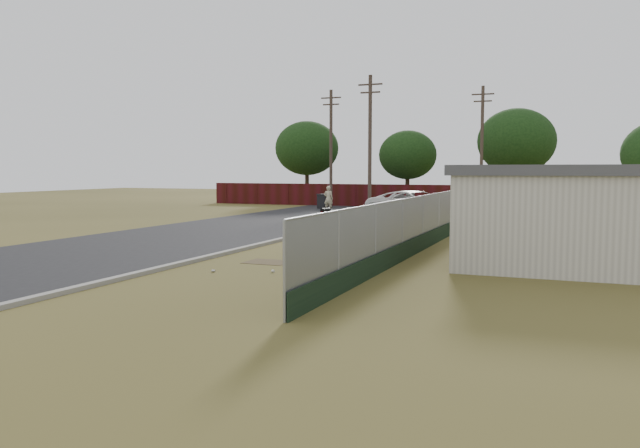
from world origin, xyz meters
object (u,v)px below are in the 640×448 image
at_px(fire_hydrant, 336,272).
at_px(pedestrian, 328,199).
at_px(pickup_truck, 416,206).
at_px(trash_bin, 323,201).
at_px(mailbox, 326,214).

bearing_deg(fire_hydrant, pedestrian, 111.64).
height_order(fire_hydrant, pedestrian, pedestrian).
height_order(pickup_truck, trash_bin, pickup_truck).
height_order(mailbox, pickup_truck, pickup_truck).
bearing_deg(mailbox, fire_hydrant, -67.13).
relative_size(fire_hydrant, pedestrian, 0.45).
bearing_deg(trash_bin, pickup_truck, -41.15).
height_order(fire_hydrant, trash_bin, trash_bin).
relative_size(fire_hydrant, pickup_truck, 0.13).
distance_m(pedestrian, trash_bin, 2.84).
distance_m(fire_hydrant, pedestrian, 28.61).
height_order(mailbox, trash_bin, mailbox).
bearing_deg(pickup_truck, pedestrian, 81.80).
bearing_deg(mailbox, pickup_truck, 81.87).
xyz_separation_m(pedestrian, trash_bin, (-1.41, 2.45, -0.33)).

